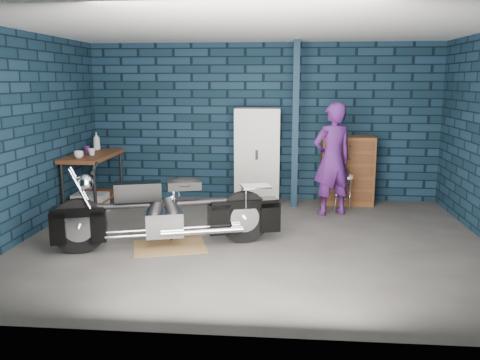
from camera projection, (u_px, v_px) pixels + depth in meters
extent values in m
plane|color=#524E4C|center=(253.00, 242.00, 6.61)|extent=(6.00, 6.00, 0.00)
cube|color=black|center=(263.00, 122.00, 8.80)|extent=(6.00, 0.02, 2.70)
cube|color=black|center=(25.00, 136.00, 6.62)|extent=(0.02, 5.00, 2.70)
cube|color=white|center=(255.00, 27.00, 6.09)|extent=(6.00, 5.00, 0.02)
cube|color=#12263B|center=(295.00, 125.00, 8.21)|extent=(0.10, 0.10, 2.70)
cube|color=brown|center=(94.00, 182.00, 8.20)|extent=(0.60, 1.40, 0.91)
cube|color=brown|center=(170.00, 247.00, 6.40)|extent=(1.05, 0.90, 0.01)
imported|color=#4B1B67|center=(332.00, 159.00, 7.80)|extent=(0.75, 0.64, 1.74)
cube|color=gray|center=(91.00, 203.00, 8.02)|extent=(0.51, 0.36, 0.31)
cube|color=beige|center=(258.00, 156.00, 8.64)|extent=(0.75, 0.54, 1.61)
cube|color=brown|center=(347.00, 170.00, 8.56)|extent=(0.86, 0.48, 1.15)
imported|color=beige|center=(79.00, 155.00, 7.67)|extent=(0.18, 0.18, 0.11)
imported|color=beige|center=(92.00, 152.00, 7.97)|extent=(0.12, 0.12, 0.11)
cylinder|color=#501966|center=(87.00, 150.00, 8.17)|extent=(0.11, 0.11, 0.12)
imported|color=gray|center=(97.00, 141.00, 8.58)|extent=(0.15, 0.15, 0.30)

